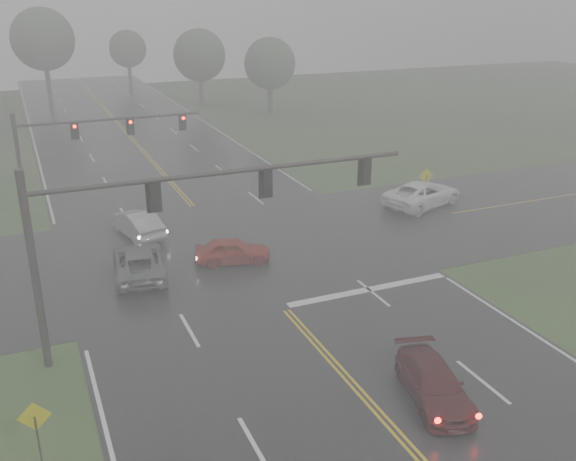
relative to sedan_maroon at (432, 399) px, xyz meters
name	(u,v)px	position (x,y,z in m)	size (l,w,h in m)	color
main_road	(242,262)	(-2.18, 14.14, 0.00)	(18.00, 160.00, 0.02)	black
cross_street	(231,249)	(-2.18, 16.14, 0.00)	(120.00, 14.00, 0.02)	black
stop_bar	(369,290)	(2.32, 8.54, 0.00)	(8.50, 0.50, 0.01)	silver
sedan_maroon	(432,399)	(0.00, 0.00, 0.00)	(1.80, 4.43, 1.29)	#3E0B0D
sedan_red	(233,263)	(-2.68, 14.23, 0.00)	(1.60, 3.99, 1.36)	maroon
sedan_silver	(138,236)	(-6.54, 20.18, 0.00)	(1.62, 4.64, 1.53)	#9D9FA4
car_grey	(140,276)	(-7.53, 14.51, 0.00)	(2.45, 5.31, 1.48)	#53555A
pickup_white	(422,206)	(11.97, 18.28, 0.00)	(2.73, 5.91, 1.64)	white
signal_gantry_near	(162,214)	(-7.56, 7.66, 5.55)	(15.39, 0.34, 7.84)	black
signal_gantry_far	(78,141)	(-8.82, 25.90, 4.67)	(11.59, 0.34, 6.66)	black
sign_diamond_west	(36,424)	(-12.95, 1.78, 1.58)	(0.97, 0.12, 2.34)	black
sign_diamond_east	(426,180)	(12.37, 18.57, 1.66)	(1.00, 0.29, 2.46)	black
tree_ne_a	(199,55)	(9.12, 61.45, 6.02)	(6.23, 6.23, 9.15)	#382D24
tree_n_mid	(43,39)	(-7.67, 73.49, 7.55)	(7.81, 7.81, 11.47)	#382D24
tree_e_near	(270,64)	(15.03, 53.44, 5.60)	(5.80, 5.80, 8.53)	#382D24
tree_n_far	(128,49)	(4.31, 82.84, 5.22)	(5.41, 5.41, 7.95)	#382D24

